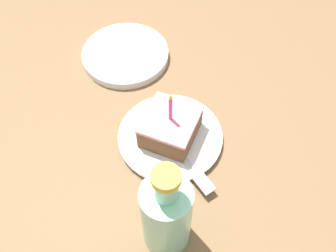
{
  "coord_description": "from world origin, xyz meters",
  "views": [
    {
      "loc": [
        -0.16,
        0.42,
        0.67
      ],
      "look_at": [
        0.0,
        0.02,
        0.04
      ],
      "focal_mm": 42.0,
      "sensor_mm": 36.0,
      "label": 1
    }
  ],
  "objects_px": {
    "fork": "(187,162)",
    "side_plate": "(125,55)",
    "bottle": "(166,214)",
    "plate": "(168,136)",
    "cake_slice": "(170,126)"
  },
  "relations": [
    {
      "from": "cake_slice",
      "to": "fork",
      "type": "bearing_deg",
      "value": 138.56
    },
    {
      "from": "bottle",
      "to": "cake_slice",
      "type": "bearing_deg",
      "value": -69.34
    },
    {
      "from": "plate",
      "to": "cake_slice",
      "type": "height_order",
      "value": "cake_slice"
    },
    {
      "from": "fork",
      "to": "bottle",
      "type": "distance_m",
      "value": 0.16
    },
    {
      "from": "bottle",
      "to": "fork",
      "type": "bearing_deg",
      "value": -83.53
    },
    {
      "from": "bottle",
      "to": "side_plate",
      "type": "bearing_deg",
      "value": -54.71
    },
    {
      "from": "fork",
      "to": "side_plate",
      "type": "xyz_separation_m",
      "value": [
        0.24,
        -0.22,
        -0.01
      ]
    },
    {
      "from": "cake_slice",
      "to": "bottle",
      "type": "xyz_separation_m",
      "value": [
        -0.07,
        0.19,
        0.04
      ]
    },
    {
      "from": "fork",
      "to": "side_plate",
      "type": "distance_m",
      "value": 0.33
    },
    {
      "from": "plate",
      "to": "cake_slice",
      "type": "relative_size",
      "value": 1.68
    },
    {
      "from": "fork",
      "to": "side_plate",
      "type": "relative_size",
      "value": 0.79
    },
    {
      "from": "plate",
      "to": "cake_slice",
      "type": "distance_m",
      "value": 0.04
    },
    {
      "from": "plate",
      "to": "fork",
      "type": "relative_size",
      "value": 1.33
    },
    {
      "from": "fork",
      "to": "bottle",
      "type": "bearing_deg",
      "value": 96.47
    },
    {
      "from": "plate",
      "to": "bottle",
      "type": "xyz_separation_m",
      "value": [
        -0.07,
        0.19,
        0.08
      ]
    }
  ]
}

